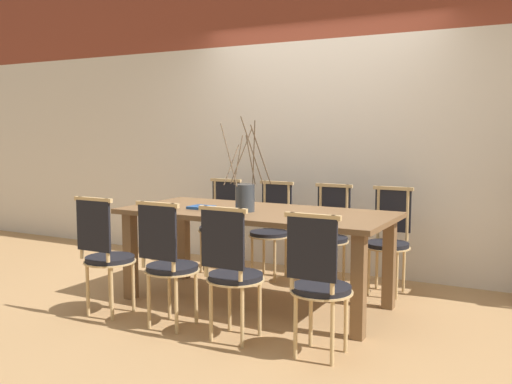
{
  "coord_description": "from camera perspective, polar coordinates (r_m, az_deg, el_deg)",
  "views": [
    {
      "loc": [
        2.17,
        -4.02,
        1.41
      ],
      "look_at": [
        0.0,
        0.0,
        0.92
      ],
      "focal_mm": 40.0,
      "sensor_mm": 36.0,
      "label": 1
    }
  ],
  "objects": [
    {
      "name": "chair_near_leftend",
      "position": [
        4.5,
        -14.85,
        -5.81
      ],
      "size": [
        0.4,
        0.4,
        0.92
      ],
      "color": "black",
      "rests_on": "ground_plane"
    },
    {
      "name": "chair_far_left",
      "position": [
        5.5,
        1.56,
        -3.44
      ],
      "size": [
        0.4,
        0.4,
        0.92
      ],
      "rotation": [
        0.0,
        0.0,
        3.14
      ],
      "color": "black",
      "rests_on": "ground_plane"
    },
    {
      "name": "book_stack",
      "position": [
        4.74,
        -5.49,
        -1.54
      ],
      "size": [
        0.19,
        0.17,
        0.02
      ],
      "color": "#234C8C",
      "rests_on": "dining_table"
    },
    {
      "name": "chair_far_leftend",
      "position": [
        5.78,
        -3.58,
        -2.98
      ],
      "size": [
        0.4,
        0.4,
        0.92
      ],
      "rotation": [
        0.0,
        0.0,
        3.14
      ],
      "color": "black",
      "rests_on": "ground_plane"
    },
    {
      "name": "chair_near_right",
      "position": [
        3.57,
        6.28,
        -8.77
      ],
      "size": [
        0.4,
        0.4,
        0.92
      ],
      "color": "black",
      "rests_on": "ground_plane"
    },
    {
      "name": "ground_plane",
      "position": [
        4.78,
        0.0,
        -11.04
      ],
      "size": [
        16.0,
        16.0,
        0.0
      ],
      "primitive_type": "plane",
      "color": "#A87F51"
    },
    {
      "name": "dining_table",
      "position": [
        4.63,
        0.0,
        -3.12
      ],
      "size": [
        2.2,
        0.97,
        0.77
      ],
      "color": "brown",
      "rests_on": "ground_plane"
    },
    {
      "name": "wall_rear",
      "position": [
        5.79,
        6.37,
        7.96
      ],
      "size": [
        12.0,
        0.06,
        3.2
      ],
      "color": "beige",
      "rests_on": "ground_plane"
    },
    {
      "name": "chair_near_center",
      "position": [
        3.84,
        -2.44,
        -7.68
      ],
      "size": [
        0.4,
        0.4,
        0.92
      ],
      "color": "black",
      "rests_on": "ground_plane"
    },
    {
      "name": "vase_centerpiece",
      "position": [
        4.54,
        -1.11,
        -0.41
      ],
      "size": [
        0.37,
        0.35,
        0.75
      ],
      "color": "#33383D",
      "rests_on": "dining_table"
    },
    {
      "name": "chair_near_left",
      "position": [
        4.12,
        -8.8,
        -6.76
      ],
      "size": [
        0.4,
        0.4,
        0.92
      ],
      "color": "black",
      "rests_on": "ground_plane"
    },
    {
      "name": "chair_far_center",
      "position": [
        5.27,
        7.32,
        -3.92
      ],
      "size": [
        0.4,
        0.4,
        0.92
      ],
      "rotation": [
        0.0,
        0.0,
        3.14
      ],
      "color": "black",
      "rests_on": "ground_plane"
    },
    {
      "name": "chair_far_right",
      "position": [
        5.1,
        13.14,
        -4.37
      ],
      "size": [
        0.4,
        0.4,
        0.92
      ],
      "rotation": [
        0.0,
        0.0,
        3.14
      ],
      "color": "black",
      "rests_on": "ground_plane"
    }
  ]
}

